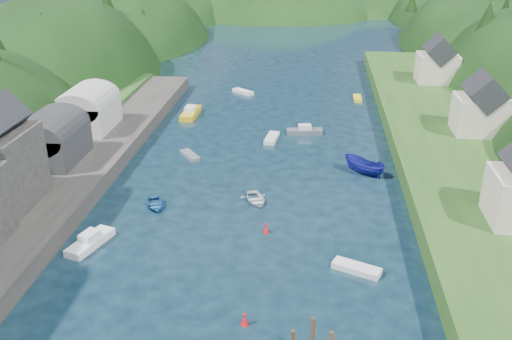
# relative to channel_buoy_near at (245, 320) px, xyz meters

# --- Properties ---
(ground) EXTENTS (600.00, 600.00, 0.00)m
(ground) POSITION_rel_channel_buoy_near_xyz_m (-1.35, 43.44, -0.48)
(ground) COLOR black
(ground) RESTS_ON ground
(hillside_left) EXTENTS (44.00, 245.56, 52.00)m
(hillside_left) POSITION_rel_channel_buoy_near_xyz_m (-46.35, 68.44, -8.51)
(hillside_left) COLOR black
(hillside_left) RESTS_ON ground
(far_hills) EXTENTS (103.00, 68.00, 44.00)m
(far_hills) POSITION_rel_channel_buoy_near_xyz_m (-0.14, 167.45, -11.28)
(far_hills) COLOR black
(far_hills) RESTS_ON ground
(hill_trees) EXTENTS (91.92, 149.34, 12.30)m
(hill_trees) POSITION_rel_channel_buoy_near_xyz_m (-0.38, 57.95, 10.59)
(hill_trees) COLOR black
(hill_trees) RESTS_ON ground
(quay_left) EXTENTS (12.00, 110.00, 2.00)m
(quay_left) POSITION_rel_channel_buoy_near_xyz_m (-25.35, 13.44, 0.52)
(quay_left) COLOR #2D2B28
(quay_left) RESTS_ON ground
(boat_sheds) EXTENTS (7.00, 21.00, 7.50)m
(boat_sheds) POSITION_rel_channel_buoy_near_xyz_m (-27.35, 32.44, 4.79)
(boat_sheds) COLOR #2D2D30
(boat_sheds) RESTS_ON quay_left
(terrace_right) EXTENTS (16.00, 120.00, 2.40)m
(terrace_right) POSITION_rel_channel_buoy_near_xyz_m (23.65, 33.44, 0.72)
(terrace_right) COLOR #234719
(terrace_right) RESTS_ON ground
(right_bank_cottages) EXTENTS (9.00, 59.24, 8.41)m
(right_bank_cottages) POSITION_rel_channel_buoy_near_xyz_m (26.65, 41.78, 5.36)
(right_bank_cottages) COLOR beige
(right_bank_cottages) RESTS_ON terrace_right
(channel_buoy_near) EXTENTS (0.70, 0.70, 1.10)m
(channel_buoy_near) POSITION_rel_channel_buoy_near_xyz_m (0.00, 0.00, 0.00)
(channel_buoy_near) COLOR #B90E15
(channel_buoy_near) RESTS_ON ground
(channel_buoy_far) EXTENTS (0.70, 0.70, 1.10)m
(channel_buoy_far) POSITION_rel_channel_buoy_near_xyz_m (0.41, 14.70, 0.00)
(channel_buoy_far) COLOR #B90E15
(channel_buoy_far) RESTS_ON ground
(moored_boats) EXTENTS (34.06, 91.90, 2.31)m
(moored_boats) POSITION_rel_channel_buoy_near_xyz_m (-3.55, 12.87, 0.16)
(moored_boats) COLOR silver
(moored_boats) RESTS_ON ground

